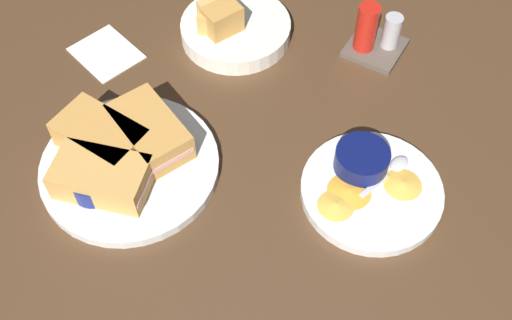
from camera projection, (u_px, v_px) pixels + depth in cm
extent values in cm
cube|color=#4C331E|center=(214.00, 130.00, 97.46)|extent=(110.00, 110.00, 3.00)
cylinder|color=silver|center=(130.00, 166.00, 90.58)|extent=(26.31, 26.31, 1.60)
cube|color=#C68C42|center=(150.00, 131.00, 90.32)|extent=(14.95, 12.16, 4.80)
cube|color=#DB938E|center=(150.00, 131.00, 90.32)|extent=(14.95, 11.70, 0.80)
cube|color=#C68C42|center=(101.00, 137.00, 89.67)|extent=(13.44, 8.37, 4.80)
cube|color=#DB938E|center=(101.00, 137.00, 89.67)|extent=(13.66, 7.78, 0.80)
cube|color=tan|center=(102.00, 177.00, 85.62)|extent=(14.63, 11.00, 4.80)
cube|color=#DB938E|center=(102.00, 177.00, 85.62)|extent=(14.70, 10.49, 0.80)
cylinder|color=navy|center=(94.00, 181.00, 86.12)|extent=(7.21, 7.21, 3.37)
cylinder|color=black|center=(92.00, 176.00, 85.07)|extent=(5.92, 5.92, 0.60)
cube|color=silver|center=(151.00, 148.00, 91.21)|extent=(2.32, 5.50, 0.40)
ellipsoid|color=silver|center=(121.00, 168.00, 88.90)|extent=(3.01, 3.69, 0.80)
cylinder|color=silver|center=(371.00, 191.00, 88.09)|extent=(20.38, 20.38, 1.60)
cylinder|color=#0C144C|center=(362.00, 160.00, 88.24)|extent=(7.89, 7.89, 3.36)
cylinder|color=olive|center=(363.00, 154.00, 87.20)|extent=(6.47, 6.47, 0.60)
cube|color=silver|center=(374.00, 186.00, 87.36)|extent=(2.40, 5.49, 0.40)
ellipsoid|color=silver|center=(399.00, 164.00, 89.38)|extent=(3.05, 3.71, 0.80)
cone|color=gold|center=(349.00, 190.00, 86.86)|extent=(9.02, 9.02, 0.60)
cone|color=gold|center=(403.00, 183.00, 87.53)|extent=(6.96, 6.96, 0.60)
cone|color=gold|center=(336.00, 204.00, 85.49)|extent=(7.21, 7.21, 0.60)
cone|color=orange|center=(367.00, 156.00, 90.29)|extent=(7.66, 7.66, 0.60)
cone|color=gold|center=(358.00, 173.00, 88.60)|extent=(8.69, 8.69, 0.60)
cone|color=gold|center=(377.00, 160.00, 89.87)|extent=(4.90, 4.90, 0.60)
cylinder|color=silver|center=(236.00, 30.00, 106.46)|extent=(19.00, 19.00, 3.00)
cube|color=#C68C42|center=(222.00, 19.00, 102.36)|extent=(6.45, 7.27, 4.73)
cube|color=tan|center=(213.00, 16.00, 103.53)|extent=(6.32, 7.21, 3.73)
cube|color=tan|center=(217.00, 17.00, 102.91)|extent=(7.38, 6.77, 4.33)
cube|color=brown|center=(375.00, 48.00, 105.30)|extent=(9.00, 9.00, 1.00)
cylinder|color=red|center=(367.00, 27.00, 101.36)|extent=(3.60, 3.60, 8.50)
cylinder|color=#B2B2B2|center=(392.00, 31.00, 102.62)|extent=(3.00, 3.00, 6.00)
cube|color=white|center=(106.00, 53.00, 105.04)|extent=(13.12, 11.77, 0.40)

